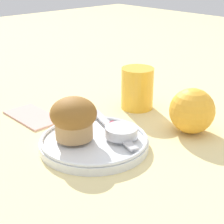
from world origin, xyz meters
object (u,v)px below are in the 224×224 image
object	(u,v)px
juice_glass	(137,88)
orange_fruit	(192,111)
muffin	(74,118)
butter_knife	(112,128)

from	to	relation	value
juice_glass	orange_fruit	bearing A→B (deg)	-5.03
orange_fruit	muffin	bearing A→B (deg)	-116.10
muffin	orange_fruit	distance (m)	0.23
butter_knife	orange_fruit	bearing A→B (deg)	77.78
muffin	butter_knife	world-z (taller)	muffin
muffin	juice_glass	size ratio (longest dim) A/B	0.89
muffin	juice_glass	world-z (taller)	muffin
orange_fruit	juice_glass	world-z (taller)	juice_glass
butter_knife	juice_glass	xyz separation A→B (m)	(-0.08, 0.14, 0.02)
juice_glass	muffin	bearing A→B (deg)	-75.48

